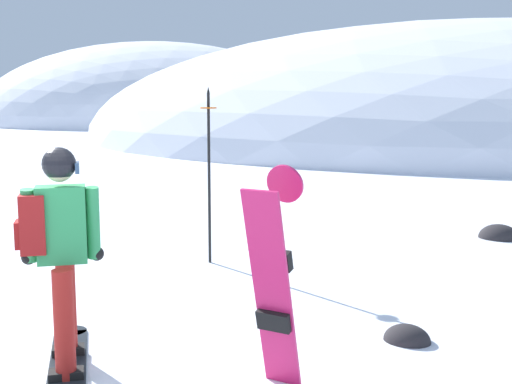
{
  "coord_description": "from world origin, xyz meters",
  "views": [
    {
      "loc": [
        3.7,
        -2.83,
        2.08
      ],
      "look_at": [
        0.01,
        3.69,
        1.0
      ],
      "focal_mm": 46.35,
      "sensor_mm": 36.0,
      "label": 1
    }
  ],
  "objects_px": {
    "piste_marker_near": "(209,164)",
    "spare_snowboard": "(274,279)",
    "rock_mid": "(407,341)",
    "snowboarder_main": "(59,253)",
    "rock_dark": "(499,238)"
  },
  "relations": [
    {
      "from": "rock_dark",
      "to": "rock_mid",
      "type": "bearing_deg",
      "value": -89.57
    },
    {
      "from": "snowboarder_main",
      "to": "rock_dark",
      "type": "height_order",
      "value": "snowboarder_main"
    },
    {
      "from": "spare_snowboard",
      "to": "rock_mid",
      "type": "relative_size",
      "value": 3.94
    },
    {
      "from": "snowboarder_main",
      "to": "rock_dark",
      "type": "bearing_deg",
      "value": 72.39
    },
    {
      "from": "piste_marker_near",
      "to": "snowboarder_main",
      "type": "bearing_deg",
      "value": -75.86
    },
    {
      "from": "snowboarder_main",
      "to": "spare_snowboard",
      "type": "distance_m",
      "value": 1.66
    },
    {
      "from": "snowboarder_main",
      "to": "rock_dark",
      "type": "relative_size",
      "value": 2.86
    },
    {
      "from": "rock_dark",
      "to": "rock_mid",
      "type": "xyz_separation_m",
      "value": [
        0.04,
        -4.76,
        0.0
      ]
    },
    {
      "from": "snowboarder_main",
      "to": "piste_marker_near",
      "type": "relative_size",
      "value": 0.78
    },
    {
      "from": "piste_marker_near",
      "to": "rock_mid",
      "type": "height_order",
      "value": "piste_marker_near"
    },
    {
      "from": "piste_marker_near",
      "to": "spare_snowboard",
      "type": "bearing_deg",
      "value": -49.56
    },
    {
      "from": "spare_snowboard",
      "to": "piste_marker_near",
      "type": "xyz_separation_m",
      "value": [
        -2.43,
        2.85,
        0.43
      ]
    },
    {
      "from": "spare_snowboard",
      "to": "rock_mid",
      "type": "xyz_separation_m",
      "value": [
        0.55,
        1.41,
        -0.82
      ]
    },
    {
      "from": "snowboarder_main",
      "to": "rock_mid",
      "type": "relative_size",
      "value": 4.19
    },
    {
      "from": "piste_marker_near",
      "to": "rock_mid",
      "type": "bearing_deg",
      "value": -25.77
    }
  ]
}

